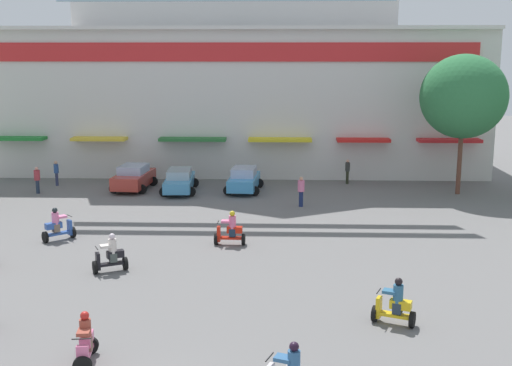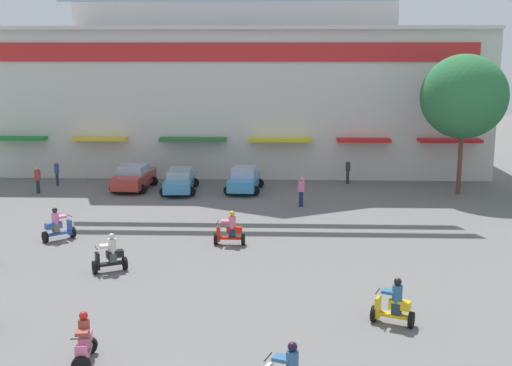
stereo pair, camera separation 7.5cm
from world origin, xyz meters
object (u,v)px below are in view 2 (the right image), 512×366
object	(u,v)px
scooter_rider_6	(58,226)
parked_car_1	(180,180)
parked_car_0	(134,177)
scooter_rider_0	(394,305)
pedestrian_3	(57,171)
pedestrian_2	(38,178)
plaza_tree_1	(464,97)
scooter_rider_1	(110,256)
pedestrian_0	(301,190)
scooter_rider_5	(84,343)
scooter_rider_2	(230,231)
pedestrian_1	(348,170)
parked_car_2	(244,179)

from	to	relation	value
scooter_rider_6	parked_car_1	bearing A→B (deg)	69.64
parked_car_0	scooter_rider_0	world-z (taller)	scooter_rider_0
pedestrian_3	pedestrian_2	bearing A→B (deg)	-98.90
plaza_tree_1	scooter_rider_1	world-z (taller)	plaza_tree_1
scooter_rider_1	scooter_rider_6	distance (m)	5.53
plaza_tree_1	pedestrian_0	world-z (taller)	plaza_tree_1
scooter_rider_5	scooter_rider_0	bearing A→B (deg)	18.17
parked_car_1	pedestrian_0	size ratio (longest dim) A/B	2.65
plaza_tree_1	scooter_rider_0	xyz separation A→B (m)	(-7.32, -19.76, -5.31)
scooter_rider_0	scooter_rider_1	distance (m)	11.37
pedestrian_2	scooter_rider_2	bearing A→B (deg)	-39.41
scooter_rider_6	pedestrian_3	size ratio (longest dim) A/B	0.96
scooter_rider_5	pedestrian_1	distance (m)	27.43
scooter_rider_0	pedestrian_3	bearing A→B (deg)	130.44
parked_car_1	pedestrian_0	xyz separation A→B (m)	(7.44, -3.68, 0.24)
parked_car_2	pedestrian_1	size ratio (longest dim) A/B	2.45
parked_car_0	plaza_tree_1	bearing A→B (deg)	-1.60
scooter_rider_1	pedestrian_1	size ratio (longest dim) A/B	0.96
scooter_rider_1	pedestrian_3	bearing A→B (deg)	115.29
parked_car_0	parked_car_1	bearing A→B (deg)	-11.05
scooter_rider_0	pedestrian_2	world-z (taller)	pedestrian_2
plaza_tree_1	scooter_rider_2	world-z (taller)	plaza_tree_1
pedestrian_0	pedestrian_1	world-z (taller)	pedestrian_0
pedestrian_1	pedestrian_3	size ratio (longest dim) A/B	1.00
scooter_rider_6	pedestrian_1	world-z (taller)	pedestrian_1
parked_car_1	scooter_rider_1	distance (m)	15.03
pedestrian_1	pedestrian_3	xyz separation A→B (m)	(-19.04, -1.26, 0.00)
plaza_tree_1	pedestrian_3	bearing A→B (deg)	176.43
parked_car_2	pedestrian_3	size ratio (longest dim) A/B	2.44
parked_car_1	scooter_rider_1	world-z (taller)	scooter_rider_1
parked_car_2	scooter_rider_2	bearing A→B (deg)	-90.02
scooter_rider_0	scooter_rider_5	world-z (taller)	scooter_rider_0
scooter_rider_0	pedestrian_1	size ratio (longest dim) A/B	0.97
parked_car_1	pedestrian_1	distance (m)	11.10
scooter_rider_1	plaza_tree_1	bearing A→B (deg)	40.44
scooter_rider_6	pedestrian_0	size ratio (longest dim) A/B	0.92
parked_car_1	parked_car_0	bearing A→B (deg)	168.95
plaza_tree_1	parked_car_2	size ratio (longest dim) A/B	2.12
parked_car_2	scooter_rider_2	size ratio (longest dim) A/B	2.53
scooter_rider_2	pedestrian_2	bearing A→B (deg)	140.59
parked_car_1	pedestrian_3	world-z (taller)	pedestrian_3
plaza_tree_1	scooter_rider_2	xyz separation A→B (m)	(-13.20, -11.23, -5.31)
scooter_rider_2	pedestrian_0	bearing A→B (deg)	65.48
scooter_rider_0	scooter_rider_6	xyz separation A→B (m)	(-13.89, 8.97, 0.00)
scooter_rider_0	pedestrian_2	bearing A→B (deg)	134.40
parked_car_0	scooter_rider_5	world-z (taller)	parked_car_0
pedestrian_1	pedestrian_3	world-z (taller)	pedestrian_3
scooter_rider_2	scooter_rider_5	distance (m)	11.93
plaza_tree_1	pedestrian_1	xyz separation A→B (m)	(-6.48, 2.85, -5.01)
scooter_rider_2	scooter_rider_1	bearing A→B (deg)	-139.47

